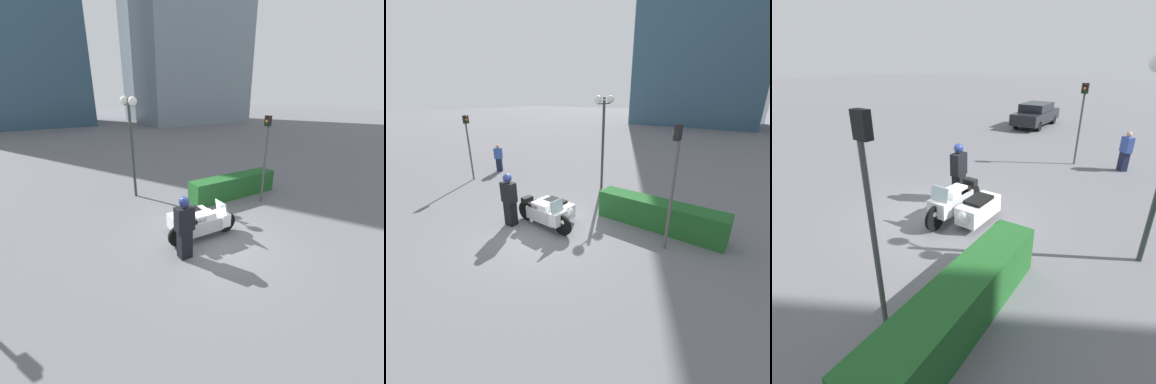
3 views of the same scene
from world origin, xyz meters
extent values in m
plane|color=slate|center=(0.00, 0.00, 0.00)|extent=(160.00, 160.00, 0.00)
cylinder|color=black|center=(0.78, 0.24, 0.35)|extent=(0.71, 0.12, 0.70)
cylinder|color=black|center=(-1.04, 0.29, 0.35)|extent=(0.71, 0.12, 0.70)
cylinder|color=black|center=(-0.28, 1.00, 0.27)|extent=(0.55, 0.12, 0.55)
cube|color=#B7B7BC|center=(-0.13, 0.26, 0.47)|extent=(1.29, 0.47, 0.45)
cube|color=white|center=(-0.13, 0.26, 0.80)|extent=(0.71, 0.43, 0.24)
cube|color=black|center=(-0.42, 0.27, 0.78)|extent=(0.52, 0.43, 0.12)
cube|color=white|center=(0.59, 0.24, 0.56)|extent=(0.34, 0.60, 0.44)
cube|color=silver|center=(0.54, 0.24, 0.98)|extent=(0.13, 0.57, 0.40)
sphere|color=white|center=(0.82, 0.23, 0.49)|extent=(0.18, 0.18, 0.18)
cube|color=white|center=(-0.23, 1.00, 0.41)|extent=(1.46, 0.67, 0.50)
sphere|color=white|center=(0.39, 0.98, 0.44)|extent=(0.48, 0.47, 0.47)
cube|color=black|center=(-0.23, 1.00, 0.70)|extent=(0.81, 0.55, 0.09)
cube|color=black|center=(-0.92, 0.29, 0.85)|extent=(0.25, 0.40, 0.18)
cube|color=black|center=(-1.17, -0.30, 0.44)|extent=(0.36, 0.31, 0.88)
cube|color=black|center=(-1.17, -0.30, 1.23)|extent=(0.52, 0.31, 0.70)
sphere|color=tan|center=(-1.17, -0.30, 1.70)|extent=(0.24, 0.24, 0.24)
sphere|color=navy|center=(-1.17, -0.30, 1.75)|extent=(0.30, 0.30, 0.30)
cube|color=#1E5623|center=(3.10, 2.62, 0.49)|extent=(4.35, 0.81, 0.99)
cylinder|color=#2D3833|center=(-0.71, 5.01, 2.08)|extent=(0.12, 0.12, 4.16)
cylinder|color=#2D3833|center=(-0.71, 5.01, 4.01)|extent=(0.05, 1.06, 0.05)
sphere|color=white|center=(-0.71, 5.54, 4.19)|extent=(0.35, 0.35, 0.35)
sphere|color=white|center=(-0.71, 4.48, 4.19)|extent=(0.35, 0.35, 0.35)
sphere|color=#2D3833|center=(-0.71, 5.01, 4.24)|extent=(0.12, 0.12, 0.12)
cylinder|color=#4C4C4C|center=(3.77, 1.50, 1.63)|extent=(0.09, 0.09, 3.25)
cube|color=black|center=(3.71, 1.50, 3.45)|extent=(0.15, 0.26, 0.40)
sphere|color=#410707|center=(3.64, 1.50, 3.58)|extent=(0.11, 0.11, 0.11)
sphere|color=orange|center=(3.64, 1.50, 3.45)|extent=(0.11, 0.11, 0.11)
sphere|color=#07350F|center=(3.64, 1.50, 3.32)|extent=(0.11, 0.11, 0.11)
camera|label=1|loc=(-4.31, -5.81, 4.48)|focal=24.00mm
camera|label=2|loc=(5.70, -5.44, 4.36)|focal=24.00mm
camera|label=3|loc=(6.25, 4.74, 4.22)|focal=28.00mm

